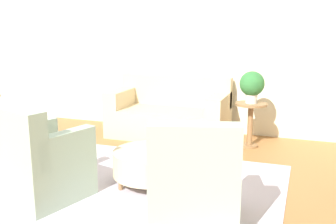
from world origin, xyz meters
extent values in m
plane|color=#996638|center=(0.00, 0.00, 0.00)|extent=(16.00, 16.00, 0.00)
cube|color=beige|center=(0.00, 2.63, 1.40)|extent=(9.14, 0.12, 2.80)
cube|color=#BCB2C1|center=(0.00, 0.00, 0.01)|extent=(3.16, 2.43, 0.01)
cube|color=#C6B289|center=(-0.37, 2.03, 0.23)|extent=(1.88, 0.93, 0.46)
cube|color=#C6B289|center=(-0.37, 2.39, 0.70)|extent=(1.88, 0.20, 0.49)
cube|color=#C6B289|center=(-1.19, 2.01, 0.59)|extent=(0.24, 0.89, 0.27)
cube|color=#C6B289|center=(0.45, 2.01, 0.59)|extent=(0.24, 0.89, 0.27)
cube|color=olive|center=(-0.37, 1.59, 0.03)|extent=(1.69, 0.05, 0.06)
cube|color=#9EB29E|center=(-0.80, -0.60, 0.22)|extent=(0.94, 0.96, 0.43)
cube|color=#9EB29E|center=(-0.88, -0.88, 0.72)|extent=(0.77, 0.40, 0.56)
cube|color=#9EB29E|center=(-0.50, -0.66, 0.59)|extent=(0.34, 0.75, 0.31)
cube|color=#9EB29E|center=(-1.09, -0.49, 0.59)|extent=(0.34, 0.75, 0.31)
cube|color=olive|center=(-0.70, -0.25, 0.04)|extent=(0.66, 0.24, 0.06)
cube|color=#9EB29E|center=(0.80, -0.60, 0.22)|extent=(0.94, 0.96, 0.43)
cube|color=#9EB29E|center=(0.88, -0.88, 0.72)|extent=(0.77, 0.40, 0.56)
cube|color=#9EB29E|center=(1.09, -0.49, 0.59)|extent=(0.34, 0.75, 0.31)
cube|color=#9EB29E|center=(0.50, -0.66, 0.59)|extent=(0.34, 0.75, 0.31)
cube|color=olive|center=(0.70, -0.25, 0.04)|extent=(0.66, 0.24, 0.06)
cylinder|color=#C6B289|center=(0.12, 0.09, 0.26)|extent=(0.87, 0.87, 0.27)
cylinder|color=olive|center=(-0.14, -0.17, 0.07)|extent=(0.05, 0.05, 0.12)
cylinder|color=olive|center=(0.38, -0.17, 0.07)|extent=(0.05, 0.05, 0.12)
cylinder|color=olive|center=(-0.14, 0.35, 0.07)|extent=(0.05, 0.05, 0.12)
cylinder|color=olive|center=(0.38, 0.35, 0.07)|extent=(0.05, 0.05, 0.12)
cylinder|color=olive|center=(0.95, 1.91, 0.64)|extent=(0.47, 0.47, 0.03)
cylinder|color=olive|center=(0.95, 1.91, 0.31)|extent=(0.08, 0.08, 0.63)
cylinder|color=olive|center=(0.95, 1.91, 0.01)|extent=(0.26, 0.26, 0.03)
cylinder|color=beige|center=(0.95, 1.91, 0.73)|extent=(0.17, 0.17, 0.13)
sphere|color=#2D6B33|center=(0.95, 1.91, 0.95)|extent=(0.36, 0.36, 0.36)
camera|label=1|loc=(1.69, -3.78, 1.76)|focal=42.00mm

